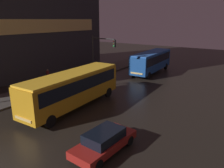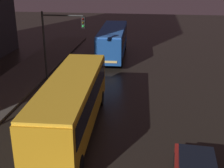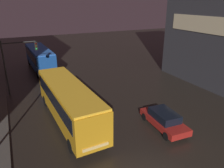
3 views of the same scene
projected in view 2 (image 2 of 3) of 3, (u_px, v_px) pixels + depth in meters
name	position (u px, v px, depth m)	size (l,w,h in m)	color
bus_near	(72.00, 100.00, 17.65)	(3.00, 10.93, 3.28)	orange
bus_far	(113.00, 39.00, 33.00)	(2.89, 10.12, 3.18)	#194793
traffic_light_main	(59.00, 35.00, 25.08)	(3.56, 0.35, 5.85)	#2D2D2D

